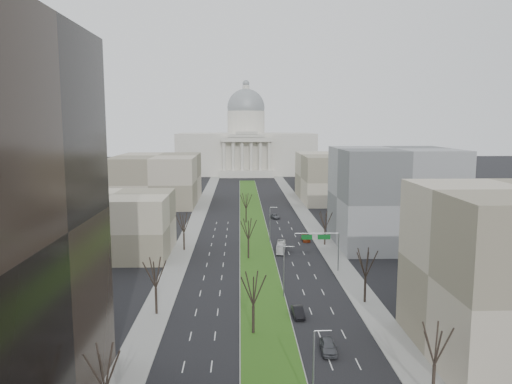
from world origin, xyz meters
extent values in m
plane|color=black|center=(0.00, 120.00, 0.00)|extent=(600.00, 600.00, 0.00)
cube|color=#999993|center=(0.00, 119.00, 0.07)|extent=(8.00, 222.00, 0.15)
cube|color=#285215|center=(0.00, 119.00, 0.17)|extent=(7.70, 221.70, 0.06)
cube|color=gray|center=(-17.50, 95.00, 0.07)|extent=(5.00, 330.00, 0.15)
cube|color=gray|center=(17.50, 95.00, 0.07)|extent=(5.00, 330.00, 0.15)
cube|color=beige|center=(0.00, 270.00, 12.00)|extent=(80.00, 40.00, 24.00)
cube|color=beige|center=(0.00, 247.00, 2.00)|extent=(30.00, 6.00, 4.00)
cube|color=beige|center=(0.00, 247.00, 21.00)|extent=(28.00, 5.00, 2.50)
cube|color=beige|center=(0.00, 247.00, 23.00)|extent=(20.00, 5.00, 1.80)
cube|color=beige|center=(0.00, 247.00, 24.60)|extent=(12.00, 5.00, 1.60)
cylinder|color=beige|center=(0.00, 270.00, 30.00)|extent=(22.00, 22.00, 14.00)
sphere|color=gray|center=(0.00, 270.00, 39.00)|extent=(22.00, 22.00, 22.00)
cylinder|color=beige|center=(0.00, 270.00, 50.00)|extent=(4.00, 4.00, 4.00)
sphere|color=gray|center=(0.00, 270.00, 53.00)|extent=(4.00, 4.00, 4.00)
cylinder|color=beige|center=(-12.50, 247.00, 12.00)|extent=(2.00, 2.00, 16.00)
cylinder|color=beige|center=(-7.50, 247.00, 12.00)|extent=(2.00, 2.00, 16.00)
cylinder|color=beige|center=(-2.50, 247.00, 12.00)|extent=(2.00, 2.00, 16.00)
cylinder|color=beige|center=(2.50, 247.00, 12.00)|extent=(2.00, 2.00, 16.00)
cylinder|color=beige|center=(7.50, 247.00, 12.00)|extent=(2.00, 2.00, 16.00)
cylinder|color=beige|center=(12.50, 247.00, 12.00)|extent=(2.00, 2.00, 16.00)
cube|color=gray|center=(-33.00, 85.00, 7.00)|extent=(26.00, 22.00, 14.00)
cube|color=slate|center=(34.00, 92.00, 12.00)|extent=(28.00, 26.00, 24.00)
cube|color=gray|center=(-35.00, 160.00, 9.00)|extent=(30.00, 40.00, 18.00)
cube|color=gray|center=(35.00, 165.00, 9.00)|extent=(30.00, 40.00, 18.00)
cylinder|color=black|center=(-17.20, 48.00, 2.16)|extent=(0.40, 0.40, 4.32)
cylinder|color=black|center=(-17.20, 88.00, 2.11)|extent=(0.40, 0.40, 4.22)
cylinder|color=black|center=(17.20, 22.00, 2.06)|extent=(0.40, 0.40, 4.13)
cylinder|color=black|center=(17.20, 52.00, 2.21)|extent=(0.40, 0.40, 4.42)
cylinder|color=black|center=(17.20, 92.00, 2.02)|extent=(0.40, 0.40, 4.03)
cylinder|color=black|center=(-2.00, 40.00, 2.16)|extent=(0.40, 0.40, 4.32)
cylinder|color=black|center=(-2.00, 80.00, 2.16)|extent=(0.40, 0.40, 4.32)
cylinder|color=black|center=(-2.00, 120.00, 2.16)|extent=(0.40, 0.40, 4.32)
cylinder|color=gray|center=(3.70, 20.00, 4.50)|extent=(0.20, 0.20, 9.00)
cylinder|color=gray|center=(4.60, 20.00, 9.10)|extent=(1.80, 0.12, 0.12)
cylinder|color=gray|center=(3.70, 55.00, 4.50)|extent=(0.20, 0.20, 9.00)
cylinder|color=gray|center=(4.60, 55.00, 9.10)|extent=(1.80, 0.12, 0.12)
cylinder|color=gray|center=(3.70, 95.00, 4.50)|extent=(0.20, 0.20, 9.00)
cylinder|color=gray|center=(4.60, 95.00, 9.10)|extent=(1.80, 0.12, 0.12)
cylinder|color=gray|center=(16.20, 70.00, 4.00)|extent=(0.24, 0.24, 8.00)
cylinder|color=gray|center=(11.70, 70.00, 8.00)|extent=(9.00, 0.18, 0.18)
cube|color=#0C591E|center=(13.20, 70.08, 7.20)|extent=(2.60, 0.08, 1.00)
cube|color=#0C591E|center=(9.70, 70.08, 7.20)|extent=(2.20, 0.08, 1.00)
imported|color=#494B50|center=(7.78, 33.92, 0.85)|extent=(2.22, 5.06, 1.69)
imported|color=black|center=(5.20, 46.30, 0.77)|extent=(1.83, 4.73, 1.54)
imported|color=maroon|center=(12.98, 96.35, 0.67)|extent=(2.13, 4.74, 1.35)
imported|color=#47484E|center=(7.31, 127.42, 0.66)|extent=(2.81, 5.02, 1.33)
imported|color=white|center=(5.76, 85.98, 1.12)|extent=(2.89, 8.25, 2.25)
camera|label=1|loc=(-3.85, -28.34, 30.23)|focal=35.00mm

